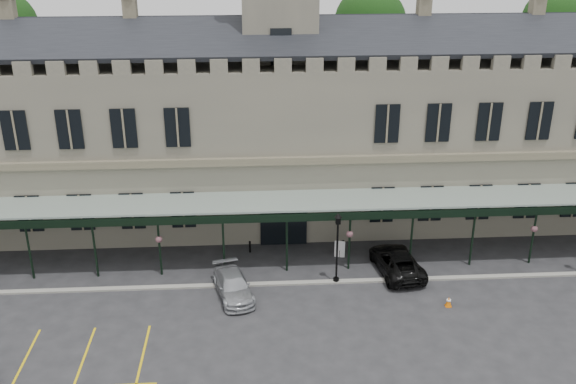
{
  "coord_description": "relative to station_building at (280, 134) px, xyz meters",
  "views": [
    {
      "loc": [
        -2.16,
        -28.89,
        20.75
      ],
      "look_at": [
        0.0,
        6.0,
        6.0
      ],
      "focal_mm": 40.0,
      "sensor_mm": 36.0,
      "label": 1
    }
  ],
  "objects": [
    {
      "name": "ground",
      "position": [
        0.0,
        -15.91,
        -6.47
      ],
      "size": [
        140.0,
        140.0,
        0.0
      ],
      "primitive_type": "plane",
      "color": "#252527"
    },
    {
      "name": "station_building",
      "position": [
        0.0,
        0.0,
        0.0
      ],
      "size": [
        60.0,
        10.36,
        17.3
      ],
      "color": "#635F53",
      "rests_on": "ground"
    },
    {
      "name": "clock_tower",
      "position": [
        0.0,
        0.09,
        6.64
      ],
      "size": [
        5.6,
        5.6,
        24.8
      ],
      "color": "#635F53",
      "rests_on": "ground"
    },
    {
      "name": "canopy",
      "position": [
        0.0,
        -8.45,
        -4.06
      ],
      "size": [
        50.0,
        4.1,
        4.3
      ],
      "color": "#8C9E93",
      "rests_on": "ground"
    },
    {
      "name": "kerb",
      "position": [
        0.0,
        -10.41,
        -6.41
      ],
      "size": [
        60.0,
        0.4,
        0.12
      ],
      "primitive_type": "cube",
      "color": "gray",
      "rests_on": "ground"
    },
    {
      "name": "parking_markings",
      "position": [
        -14.0,
        -17.41,
        -6.47
      ],
      "size": [
        16.0,
        6.0,
        0.01
      ],
      "primitive_type": null,
      "color": "gold",
      "rests_on": "ground"
    },
    {
      "name": "tree_behind_left",
      "position": [
        -22.0,
        9.09,
        6.35
      ],
      "size": [
        6.0,
        6.0,
        16.0
      ],
      "color": "#332314",
      "rests_on": "ground"
    },
    {
      "name": "tree_behind_mid",
      "position": [
        8.0,
        9.09,
        6.35
      ],
      "size": [
        6.0,
        6.0,
        16.0
      ],
      "color": "#332314",
      "rests_on": "ground"
    },
    {
      "name": "tree_behind_right",
      "position": [
        24.0,
        9.09,
        6.35
      ],
      "size": [
        6.0,
        6.0,
        16.0
      ],
      "color": "#332314",
      "rests_on": "ground"
    },
    {
      "name": "lamp_post_mid",
      "position": [
        2.98,
        -10.37,
        -3.64
      ],
      "size": [
        0.45,
        0.45,
        4.78
      ],
      "color": "black",
      "rests_on": "ground"
    },
    {
      "name": "traffic_cone",
      "position": [
        9.18,
        -13.47,
        -6.16
      ],
      "size": [
        0.39,
        0.39,
        0.63
      ],
      "rotation": [
        0.0,
        0.0,
        -0.04
      ],
      "color": "orange",
      "rests_on": "ground"
    },
    {
      "name": "sign_board",
      "position": [
        3.63,
        -7.14,
        -5.89
      ],
      "size": [
        0.69,
        0.22,
        1.19
      ],
      "rotation": [
        0.0,
        0.0,
        -0.25
      ],
      "color": "black",
      "rests_on": "ground"
    },
    {
      "name": "bollard_left",
      "position": [
        -2.36,
        -6.08,
        -6.06
      ],
      "size": [
        0.14,
        0.14,
        0.81
      ],
      "primitive_type": "cylinder",
      "color": "black",
      "rests_on": "ground"
    },
    {
      "name": "bollard_right",
      "position": [
        3.99,
        -6.33,
        -6.06
      ],
      "size": [
        0.14,
        0.14,
        0.81
      ],
      "primitive_type": "cylinder",
      "color": "black",
      "rests_on": "ground"
    },
    {
      "name": "car_taxi",
      "position": [
        -3.4,
        -11.51,
        -5.8
      ],
      "size": [
        2.92,
        4.92,
        1.34
      ],
      "primitive_type": "imported",
      "rotation": [
        0.0,
        0.0,
        0.24
      ],
      "color": "#999BA0",
      "rests_on": "ground"
    },
    {
      "name": "car_van",
      "position": [
        7.0,
        -9.31,
        -5.73
      ],
      "size": [
        3.09,
        5.59,
        1.48
      ],
      "primitive_type": "imported",
      "rotation": [
        0.0,
        0.0,
        3.26
      ],
      "color": "black",
      "rests_on": "ground"
    }
  ]
}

